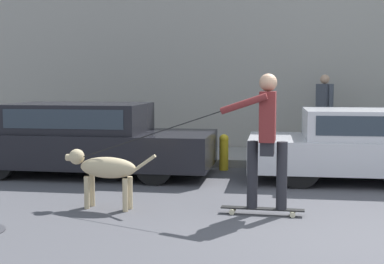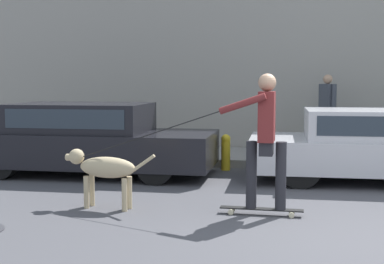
# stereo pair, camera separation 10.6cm
# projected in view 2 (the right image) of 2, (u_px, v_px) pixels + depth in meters

# --- Properties ---
(ground_plane) EXTENTS (36.00, 36.00, 0.00)m
(ground_plane) POSITION_uv_depth(u_px,v_px,m) (379.00, 241.00, 5.59)
(ground_plane) COLOR #47474C
(back_wall) EXTENTS (32.00, 0.30, 5.07)m
(back_wall) POSITION_uv_depth(u_px,v_px,m) (324.00, 42.00, 11.95)
(back_wall) COLOR #9E998E
(back_wall) RESTS_ON ground_plane
(sidewalk_curb) EXTENTS (30.00, 2.06, 0.15)m
(sidewalk_curb) POSITION_uv_depth(u_px,v_px,m) (327.00, 159.00, 11.00)
(sidewalk_curb) COLOR gray
(sidewalk_curb) RESTS_ON ground_plane
(parked_car_0) EXTENTS (4.43, 1.86, 1.27)m
(parked_car_0) POSITION_uv_depth(u_px,v_px,m) (89.00, 140.00, 9.55)
(parked_car_0) COLOR black
(parked_car_0) RESTS_ON ground_plane
(parked_car_1) EXTENTS (4.28, 1.82, 1.20)m
(parked_car_1) POSITION_uv_depth(u_px,v_px,m) (377.00, 147.00, 8.82)
(parked_car_1) COLOR black
(parked_car_1) RESTS_ON ground_plane
(dog) EXTENTS (1.27, 0.40, 0.77)m
(dog) POSITION_uv_depth(u_px,v_px,m) (104.00, 169.00, 6.98)
(dog) COLOR tan
(dog) RESTS_ON ground_plane
(skateboarder) EXTENTS (2.97, 0.55, 1.76)m
(skateboarder) POSITION_uv_depth(u_px,v_px,m) (265.00, 135.00, 6.56)
(skateboarder) COLOR beige
(skateboarder) RESTS_ON ground_plane
(pedestrian_with_bag) EXTENTS (0.40, 0.61, 1.65)m
(pedestrian_with_bag) POSITION_uv_depth(u_px,v_px,m) (326.00, 110.00, 11.15)
(pedestrian_with_bag) COLOR brown
(pedestrian_with_bag) RESTS_ON sidewalk_curb
(fire_hydrant) EXTENTS (0.18, 0.18, 0.68)m
(fire_hydrant) POSITION_uv_depth(u_px,v_px,m) (226.00, 151.00, 10.00)
(fire_hydrant) COLOR gold
(fire_hydrant) RESTS_ON ground_plane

